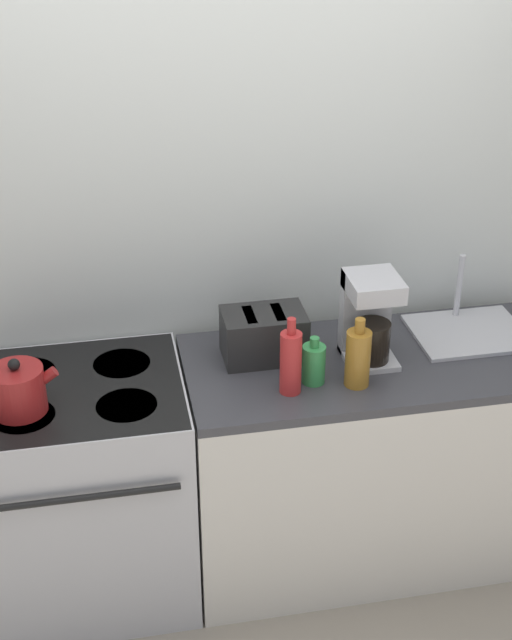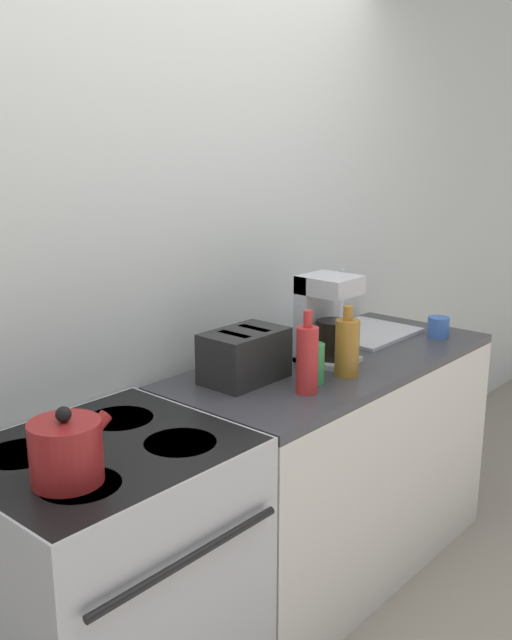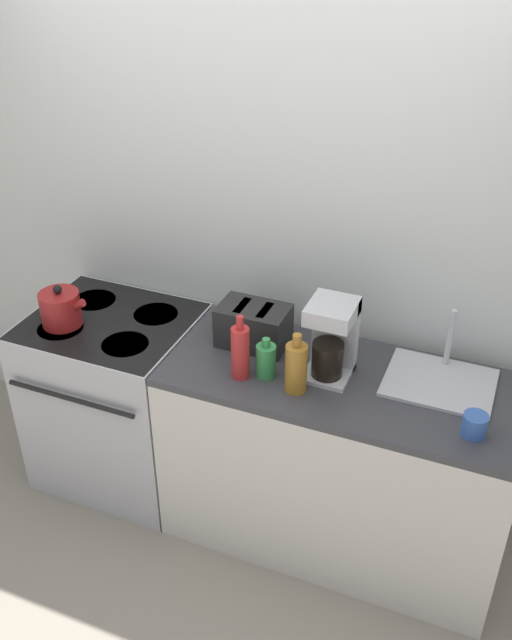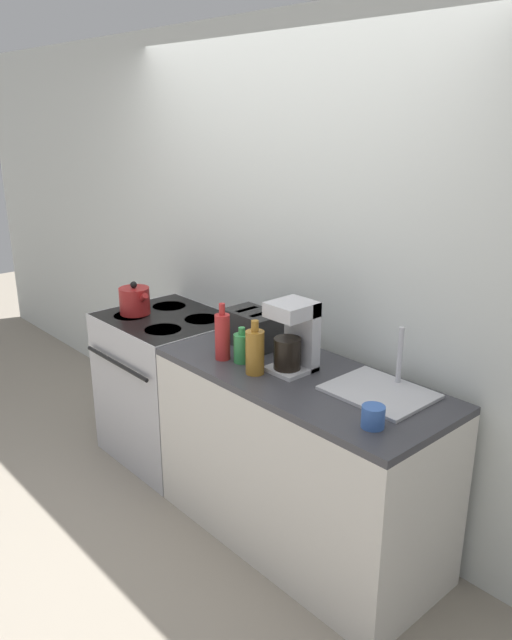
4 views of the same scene
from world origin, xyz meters
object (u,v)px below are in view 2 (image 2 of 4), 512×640
at_px(cup_blue, 438,327).
at_px(bottle_green, 313,363).
at_px(kettle, 67,451).
at_px(bottle_red, 307,359).
at_px(bottle_amber, 347,347).
at_px(stove, 110,586).
at_px(coffee_maker, 324,317).
at_px(toaster, 245,356).

bearing_deg(cup_blue, bottle_green, 176.54).
distance_m(kettle, bottle_red, 0.93).
distance_m(bottle_amber, bottle_green, 0.16).
bearing_deg(bottle_red, stove, 167.74).
xyz_separation_m(coffee_maker, bottle_green, (-0.24, -0.13, -0.10)).
distance_m(stove, toaster, 0.89).
relative_size(bottle_amber, bottle_green, 1.46).
relative_size(stove, coffee_maker, 2.69).
xyz_separation_m(stove, toaster, (0.70, 0.09, 0.55)).
height_order(toaster, bottle_green, toaster).
xyz_separation_m(coffee_maker, bottle_red, (-0.34, -0.17, -0.05)).
bearing_deg(kettle, bottle_red, -3.66).
bearing_deg(bottle_green, coffee_maker, 27.68).
height_order(stove, toaster, toaster).
distance_m(bottle_amber, cup_blue, 0.71).
xyz_separation_m(stove, bottle_amber, (0.99, -0.16, 0.56)).
bearing_deg(toaster, bottle_amber, -40.81).
distance_m(kettle, toaster, 0.90).
bearing_deg(kettle, coffee_maker, 5.06).
distance_m(coffee_maker, bottle_red, 0.38).
bearing_deg(bottle_green, toaster, 124.64).
relative_size(coffee_maker, cup_blue, 3.66).
xyz_separation_m(toaster, cup_blue, (1.00, -0.26, -0.05)).
bearing_deg(toaster, kettle, -167.90).
height_order(toaster, bottle_red, bottle_red).
xyz_separation_m(kettle, bottle_amber, (1.17, -0.06, 0.03)).
relative_size(coffee_maker, bottle_red, 1.18).
bearing_deg(bottle_amber, bottle_red, -179.97).
distance_m(coffee_maker, cup_blue, 0.65).
bearing_deg(stove, cup_blue, -5.67).
distance_m(stove, kettle, 0.58).
distance_m(stove, bottle_amber, 1.15).
xyz_separation_m(bottle_amber, cup_blue, (0.71, -0.01, -0.07)).
xyz_separation_m(bottle_amber, bottle_green, (-0.15, 0.05, -0.04)).
xyz_separation_m(toaster, bottle_green, (0.14, -0.20, -0.02)).
relative_size(kettle, toaster, 0.76).
distance_m(stove, bottle_red, 0.96).
distance_m(bottle_green, bottle_red, 0.12).
bearing_deg(cup_blue, bottle_amber, 179.50).
relative_size(stove, toaster, 3.02).
bearing_deg(bottle_green, kettle, 179.23).
bearing_deg(kettle, bottle_amber, -2.90).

